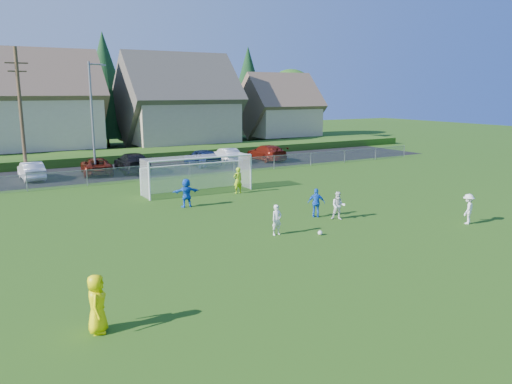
# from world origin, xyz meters

# --- Properties ---
(ground) EXTENTS (160.00, 160.00, 0.00)m
(ground) POSITION_xyz_m (0.00, 0.00, 0.00)
(ground) COLOR #193D0C
(ground) RESTS_ON ground
(asphalt_lot) EXTENTS (60.00, 60.00, 0.00)m
(asphalt_lot) POSITION_xyz_m (0.00, 27.50, 0.01)
(asphalt_lot) COLOR black
(asphalt_lot) RESTS_ON ground
(grass_embankment) EXTENTS (70.00, 6.00, 0.80)m
(grass_embankment) POSITION_xyz_m (0.00, 35.00, 0.40)
(grass_embankment) COLOR #1E420F
(grass_embankment) RESTS_ON ground
(soccer_ball) EXTENTS (0.22, 0.22, 0.22)m
(soccer_ball) POSITION_xyz_m (0.91, 3.46, 0.11)
(soccer_ball) COLOR white
(soccer_ball) RESTS_ON ground
(referee) EXTENTS (0.81, 0.98, 1.73)m
(referee) POSITION_xyz_m (-10.57, -1.19, 0.87)
(referee) COLOR #FFEF05
(referee) RESTS_ON ground
(player_white_a) EXTENTS (0.56, 0.39, 1.47)m
(player_white_a) POSITION_xyz_m (-0.86, 4.55, 0.74)
(player_white_a) COLOR white
(player_white_a) RESTS_ON ground
(player_white_b) EXTENTS (0.93, 0.90, 1.51)m
(player_white_b) POSITION_xyz_m (3.54, 5.34, 0.76)
(player_white_b) COLOR white
(player_white_b) RESTS_ON ground
(player_white_c) EXTENTS (1.17, 0.96, 1.58)m
(player_white_c) POSITION_xyz_m (8.78, 1.28, 0.79)
(player_white_c) COLOR white
(player_white_c) RESTS_ON ground
(player_blue_a) EXTENTS (0.98, 0.86, 1.59)m
(player_blue_a) POSITION_xyz_m (2.85, 6.36, 0.79)
(player_blue_a) COLOR blue
(player_blue_a) RESTS_ON ground
(player_blue_b) EXTENTS (1.64, 0.70, 1.71)m
(player_blue_b) POSITION_xyz_m (-2.33, 12.18, 0.86)
(player_blue_b) COLOR blue
(player_blue_b) RESTS_ON ground
(goalkeeper) EXTENTS (0.67, 0.46, 1.77)m
(goalkeeper) POSITION_xyz_m (2.22, 14.23, 0.88)
(goalkeeper) COLOR #A5D418
(goalkeeper) RESTS_ON ground
(car_b) EXTENTS (1.68, 4.33, 1.41)m
(car_b) POSITION_xyz_m (-9.16, 26.89, 0.70)
(car_b) COLOR silver
(car_b) RESTS_ON ground
(car_c) EXTENTS (2.90, 5.17, 1.36)m
(car_c) POSITION_xyz_m (-4.20, 27.06, 0.68)
(car_c) COLOR #4F1309
(car_c) RESTS_ON ground
(car_d) EXTENTS (2.58, 5.69, 1.62)m
(car_d) POSITION_xyz_m (-1.25, 26.76, 0.81)
(car_d) COLOR black
(car_d) RESTS_ON ground
(car_e) EXTENTS (2.11, 4.84, 1.62)m
(car_e) POSITION_xyz_m (5.16, 26.61, 0.81)
(car_e) COLOR #16244E
(car_e) RESTS_ON ground
(car_f) EXTENTS (1.81, 4.35, 1.40)m
(car_f) POSITION_xyz_m (8.28, 27.79, 0.70)
(car_f) COLOR silver
(car_f) RESTS_ON ground
(car_g) EXTENTS (2.25, 5.33, 1.53)m
(car_g) POSITION_xyz_m (12.33, 27.12, 0.77)
(car_g) COLOR #65150B
(car_g) RESTS_ON ground
(soccer_goal) EXTENTS (7.42, 1.90, 2.50)m
(soccer_goal) POSITION_xyz_m (0.00, 16.05, 1.63)
(soccer_goal) COLOR white
(soccer_goal) RESTS_ON ground
(chainlink_fence) EXTENTS (52.06, 0.06, 1.20)m
(chainlink_fence) POSITION_xyz_m (0.00, 22.00, 0.63)
(chainlink_fence) COLOR gray
(chainlink_fence) RESTS_ON ground
(streetlight) EXTENTS (1.38, 0.18, 9.00)m
(streetlight) POSITION_xyz_m (-4.45, 26.00, 4.84)
(streetlight) COLOR slate
(streetlight) RESTS_ON ground
(utility_pole) EXTENTS (1.60, 0.26, 10.00)m
(utility_pole) POSITION_xyz_m (-9.50, 27.00, 5.15)
(utility_pole) COLOR #473321
(utility_pole) RESTS_ON ground
(houses_row) EXTENTS (53.90, 11.45, 13.27)m
(houses_row) POSITION_xyz_m (1.97, 42.46, 7.33)
(houses_row) COLOR tan
(houses_row) RESTS_ON ground
(tree_row) EXTENTS (65.98, 12.36, 13.80)m
(tree_row) POSITION_xyz_m (1.04, 48.74, 6.91)
(tree_row) COLOR #382616
(tree_row) RESTS_ON ground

